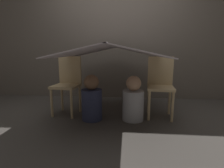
{
  "coord_description": "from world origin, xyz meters",
  "views": [
    {
      "loc": [
        0.22,
        -2.37,
        0.93
      ],
      "look_at": [
        0.0,
        0.11,
        0.48
      ],
      "focal_mm": 28.0,
      "sensor_mm": 36.0,
      "label": 1
    }
  ],
  "objects_px": {
    "chair_right": "(160,84)",
    "person_second": "(133,101)",
    "chair_left": "(68,82)",
    "person_front": "(92,100)"
  },
  "relations": [
    {
      "from": "chair_left",
      "to": "person_front",
      "type": "distance_m",
      "value": 0.52
    },
    {
      "from": "chair_left",
      "to": "person_second",
      "type": "distance_m",
      "value": 1.03
    },
    {
      "from": "chair_left",
      "to": "chair_right",
      "type": "xyz_separation_m",
      "value": [
        1.38,
        0.0,
        0.0
      ]
    },
    {
      "from": "person_second",
      "to": "chair_right",
      "type": "bearing_deg",
      "value": 26.87
    },
    {
      "from": "person_front",
      "to": "person_second",
      "type": "distance_m",
      "value": 0.57
    },
    {
      "from": "chair_left",
      "to": "person_second",
      "type": "height_order",
      "value": "chair_left"
    },
    {
      "from": "person_front",
      "to": "person_second",
      "type": "relative_size",
      "value": 1.02
    },
    {
      "from": "chair_right",
      "to": "person_second",
      "type": "relative_size",
      "value": 1.4
    },
    {
      "from": "chair_right",
      "to": "chair_left",
      "type": "bearing_deg",
      "value": -174.33
    },
    {
      "from": "chair_right",
      "to": "person_front",
      "type": "xyz_separation_m",
      "value": [
        -0.96,
        -0.24,
        -0.2
      ]
    }
  ]
}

